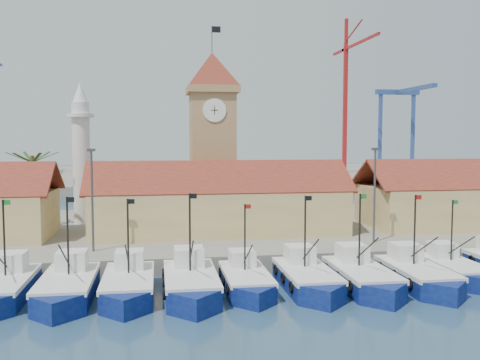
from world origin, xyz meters
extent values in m
plane|color=navy|center=(0.00, 0.00, 0.00)|extent=(400.00, 400.00, 0.00)
cube|color=gray|center=(0.00, 24.00, 0.75)|extent=(140.00, 32.00, 1.50)
cube|color=gray|center=(0.00, 110.00, 1.00)|extent=(240.00, 80.00, 2.00)
cube|color=#0B1257|center=(-17.23, 3.53, 0.51)|extent=(3.54, 8.00, 1.82)
cube|color=silver|center=(-17.23, 3.53, 1.41)|extent=(3.61, 8.23, 0.35)
cube|color=silver|center=(-17.23, 5.53, 2.22)|extent=(2.12, 2.22, 1.41)
cylinder|color=black|center=(-17.23, 4.04, 4.24)|extent=(0.14, 0.14, 5.66)
cube|color=#197226|center=(-16.98, 4.04, 6.87)|extent=(0.51, 0.02, 0.35)
cube|color=#0B1257|center=(-12.76, 2.99, 0.52)|extent=(3.63, 8.21, 1.87)
cube|color=#0B1257|center=(-12.76, -1.12, 0.52)|extent=(3.63, 3.63, 1.87)
cube|color=silver|center=(-12.76, 2.99, 1.45)|extent=(3.70, 8.44, 0.36)
cube|color=silver|center=(-12.76, 5.04, 2.28)|extent=(2.18, 2.28, 1.45)
cylinder|color=black|center=(-12.76, 3.50, 4.35)|extent=(0.15, 0.15, 5.80)
cube|color=black|center=(-12.50, 3.50, 7.05)|extent=(0.52, 0.02, 0.36)
cube|color=#0B1257|center=(-8.51, 2.92, 0.50)|extent=(3.52, 7.98, 1.81)
cube|color=#0B1257|center=(-8.51, -1.07, 0.50)|extent=(3.52, 3.52, 1.81)
cube|color=silver|center=(-8.51, 2.92, 1.41)|extent=(3.60, 8.20, 0.35)
cube|color=silver|center=(-8.51, 4.92, 2.22)|extent=(2.11, 2.22, 1.41)
cylinder|color=black|center=(-8.51, 3.43, 4.23)|extent=(0.14, 0.14, 5.64)
cube|color=black|center=(-8.26, 3.43, 6.85)|extent=(0.50, 0.02, 0.35)
cube|color=#0B1257|center=(-4.04, 2.55, 0.53)|extent=(3.71, 8.39, 1.91)
cube|color=#0B1257|center=(-4.04, -1.65, 0.53)|extent=(3.71, 3.71, 1.91)
cube|color=silver|center=(-4.04, 2.55, 1.48)|extent=(3.78, 8.63, 0.37)
cube|color=silver|center=(-4.04, 4.65, 2.33)|extent=(2.23, 2.33, 1.48)
cylinder|color=black|center=(-4.04, 3.08, 4.45)|extent=(0.15, 0.15, 5.93)
cube|color=black|center=(-3.77, 3.08, 7.21)|extent=(0.53, 0.02, 0.37)
cube|color=#0B1257|center=(0.14, 3.09, 0.46)|extent=(3.24, 7.33, 1.67)
cube|color=#0B1257|center=(0.14, -0.57, 0.46)|extent=(3.24, 3.24, 1.67)
cube|color=silver|center=(0.14, 3.09, 1.30)|extent=(3.30, 7.54, 0.32)
cube|color=silver|center=(0.14, 4.92, 2.04)|extent=(1.94, 2.04, 1.30)
cylinder|color=black|center=(0.14, 3.55, 3.89)|extent=(0.13, 0.13, 5.18)
cube|color=#A5140F|center=(0.37, 3.55, 6.29)|extent=(0.46, 0.02, 0.32)
cube|color=#0B1257|center=(4.76, 2.80, 0.51)|extent=(3.54, 8.00, 1.82)
cube|color=#0B1257|center=(4.76, -1.20, 0.51)|extent=(3.53, 3.53, 1.82)
cube|color=silver|center=(4.76, 2.80, 1.41)|extent=(3.61, 8.22, 0.35)
cube|color=silver|center=(4.76, 4.80, 2.22)|extent=(2.12, 2.22, 1.41)
cylinder|color=black|center=(4.76, 3.30, 4.24)|extent=(0.14, 0.14, 5.66)
cube|color=black|center=(5.01, 3.30, 6.87)|extent=(0.51, 0.02, 0.35)
cube|color=#0B1257|center=(8.97, 2.38, 0.51)|extent=(3.59, 8.13, 1.85)
cube|color=#0B1257|center=(8.97, -1.68, 0.51)|extent=(3.59, 3.59, 1.85)
cube|color=silver|center=(8.97, 2.38, 1.44)|extent=(3.66, 8.35, 0.36)
cube|color=silver|center=(8.97, 4.41, 2.26)|extent=(2.16, 2.26, 1.44)
cylinder|color=black|center=(8.97, 2.89, 4.31)|extent=(0.14, 0.14, 5.75)
cube|color=#197226|center=(9.23, 2.89, 6.98)|extent=(0.51, 0.02, 0.36)
cube|color=#0B1257|center=(13.45, 2.31, 0.50)|extent=(3.52, 7.97, 1.81)
cube|color=#0B1257|center=(13.45, -1.67, 0.50)|extent=(3.52, 3.52, 1.81)
cube|color=silver|center=(13.45, 2.31, 1.41)|extent=(3.59, 8.19, 0.35)
cube|color=silver|center=(13.45, 4.31, 2.21)|extent=(2.11, 2.21, 1.41)
cylinder|color=black|center=(13.45, 2.82, 4.23)|extent=(0.14, 0.14, 5.64)
cube|color=#A5140F|center=(13.70, 2.82, 6.84)|extent=(0.50, 0.02, 0.35)
cube|color=#0B1257|center=(17.41, 3.74, 0.46)|extent=(3.21, 7.25, 1.65)
cube|color=#0B1257|center=(17.41, 0.12, 0.46)|extent=(3.20, 3.20, 1.65)
cube|color=silver|center=(17.41, 3.74, 1.28)|extent=(3.27, 7.45, 0.32)
cube|color=silver|center=(17.41, 5.56, 2.01)|extent=(1.92, 2.01, 1.28)
cylinder|color=black|center=(17.41, 4.20, 3.85)|extent=(0.13, 0.13, 5.13)
cube|color=#197226|center=(17.64, 4.20, 6.23)|extent=(0.46, 0.02, 0.32)
cube|color=#E2BC7C|center=(0.00, 20.00, 3.75)|extent=(26.00, 10.00, 4.50)
cube|color=#993B26|center=(0.00, 17.50, 7.50)|extent=(27.04, 5.13, 3.21)
cube|color=#993B26|center=(0.00, 22.50, 7.50)|extent=(27.04, 5.13, 3.21)
cube|color=#A77E56|center=(0.00, 26.00, 9.00)|extent=(5.00, 5.00, 15.00)
cube|color=#A77E56|center=(0.00, 26.00, 16.90)|extent=(5.80, 5.80, 0.80)
pyramid|color=#993B26|center=(0.00, 26.00, 19.20)|extent=(5.80, 5.80, 4.00)
cylinder|color=white|center=(0.00, 23.45, 14.50)|extent=(2.60, 0.15, 2.60)
cube|color=black|center=(0.00, 23.37, 14.50)|extent=(0.08, 0.02, 1.00)
cube|color=black|center=(0.00, 23.37, 14.50)|extent=(0.80, 0.02, 0.08)
cylinder|color=#3F3F44|center=(0.00, 26.00, 22.70)|extent=(0.10, 0.10, 3.00)
cube|color=black|center=(0.50, 26.00, 23.80)|extent=(1.00, 0.03, 0.70)
cylinder|color=silver|center=(-15.00, 28.00, 8.50)|extent=(2.00, 2.00, 14.00)
cylinder|color=silver|center=(-15.00, 28.00, 14.00)|extent=(3.00, 3.00, 0.40)
cone|color=silver|center=(-15.00, 28.00, 16.60)|extent=(1.80, 1.80, 2.40)
cylinder|color=brown|center=(-20.00, 26.00, 5.50)|extent=(0.44, 0.44, 8.00)
cube|color=#254F1B|center=(-18.60, 26.00, 9.30)|extent=(2.80, 0.35, 1.18)
cube|color=#254F1B|center=(-19.30, 27.21, 9.30)|extent=(1.71, 2.60, 1.18)
cube|color=#254F1B|center=(-20.70, 27.21, 9.30)|extent=(1.71, 2.60, 1.18)
cube|color=#254F1B|center=(-21.40, 26.00, 9.30)|extent=(2.80, 0.35, 1.18)
cube|color=#254F1B|center=(-20.70, 24.79, 9.30)|extent=(1.71, 2.60, 1.18)
cube|color=#254F1B|center=(-19.30, 24.79, 9.30)|extent=(1.71, 2.60, 1.18)
cylinder|color=#3F3F44|center=(-12.00, 12.00, 6.00)|extent=(0.20, 0.20, 9.00)
cube|color=#3F3F44|center=(-12.00, 12.00, 10.40)|extent=(0.70, 0.25, 0.25)
cylinder|color=#3F3F44|center=(14.00, 12.00, 6.00)|extent=(0.20, 0.20, 9.00)
cube|color=#3F3F44|center=(14.00, 12.00, 10.40)|extent=(0.70, 0.25, 0.25)
cube|color=#A91A1A|center=(44.60, 105.00, 19.25)|extent=(1.00, 1.00, 34.50)
cube|color=#A91A1A|center=(44.60, 95.25, 35.50)|extent=(0.60, 24.36, 0.60)
cube|color=#A91A1A|center=(44.60, 110.00, 35.50)|extent=(0.60, 10.00, 0.60)
cube|color=#A91A1A|center=(44.60, 105.00, 40.00)|extent=(0.80, 0.80, 7.00)
cube|color=#2F4A90|center=(57.00, 110.00, 13.00)|extent=(0.90, 0.90, 22.00)
cube|color=#2F4A90|center=(67.00, 110.00, 13.00)|extent=(0.90, 0.90, 22.00)
cube|color=#2F4A90|center=(62.00, 110.00, 24.50)|extent=(13.00, 1.40, 1.40)
cube|color=#2F4A90|center=(62.00, 100.00, 24.50)|extent=(1.40, 22.00, 1.00)
camera|label=1|loc=(-6.35, -35.80, 11.46)|focal=40.00mm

